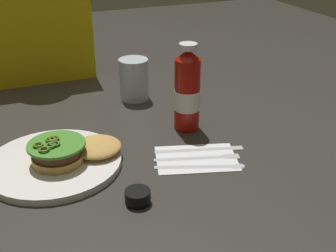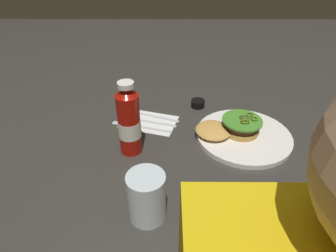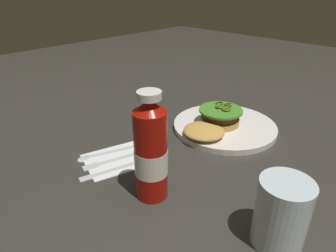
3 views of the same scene
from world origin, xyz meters
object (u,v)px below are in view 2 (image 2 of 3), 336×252
burger_sandwich (231,127)px  fork_utensil (144,120)px  condiment_cup (198,103)px  spoon_utensil (145,114)px  dinner_plate (243,136)px  water_glass (147,197)px  ketchup_bottle (129,122)px  napkin (149,122)px  butter_knife (138,126)px

burger_sandwich → fork_utensil: burger_sandwich is taller
condiment_cup → spoon_utensil: condiment_cup is taller
fork_utensil → burger_sandwich: bearing=163.0°
dinner_plate → fork_utensil: size_ratio=1.54×
dinner_plate → condiment_cup: bearing=-56.4°
burger_sandwich → water_glass: bearing=51.7°
burger_sandwich → water_glass: size_ratio=1.70×
water_glass → fork_utensil: bearing=-84.3°
condiment_cup → fork_utensil: 0.22m
water_glass → fork_utensil: (0.04, -0.40, -0.06)m
burger_sandwich → water_glass: 0.39m
ketchup_bottle → burger_sandwich: bearing=-167.1°
napkin → butter_knife: (0.04, 0.03, 0.00)m
butter_knife → water_glass: bearing=99.0°
napkin → fork_utensil: size_ratio=0.94×
ketchup_bottle → water_glass: ketchup_bottle is taller
burger_sandwich → napkin: 0.28m
spoon_utensil → butter_knife: (0.02, 0.08, 0.00)m
spoon_utensil → fork_utensil: 0.04m
dinner_plate → ketchup_bottle: bearing=10.2°
dinner_plate → burger_sandwich: burger_sandwich is taller
ketchup_bottle → napkin: (-0.04, -0.15, -0.10)m
spoon_utensil → water_glass: bearing=95.1°
dinner_plate → napkin: size_ratio=1.63×
dinner_plate → water_glass: size_ratio=2.44×
ketchup_bottle → butter_knife: 0.16m
water_glass → butter_knife: size_ratio=0.59×
burger_sandwich → condiment_cup: bearing=-64.8°
water_glass → napkin: (0.02, -0.39, -0.06)m
water_glass → fork_utensil: 0.40m
napkin → burger_sandwich: bearing=163.0°
burger_sandwich → ketchup_bottle: ketchup_bottle is taller
butter_knife → dinner_plate: bearing=170.1°
water_glass → dinner_plate: bearing=-133.4°
dinner_plate → condiment_cup: size_ratio=5.88×
spoon_utensil → fork_utensil: size_ratio=1.00×
water_glass → napkin: water_glass is taller
ketchup_bottle → fork_utensil: size_ratio=1.16×
ketchup_bottle → condiment_cup: (-0.22, -0.26, -0.09)m
ketchup_bottle → water_glass: bearing=105.0°
fork_utensil → dinner_plate: bearing=163.8°
ketchup_bottle → butter_knife: ketchup_bottle is taller
water_glass → fork_utensil: size_ratio=0.63×
water_glass → burger_sandwich: bearing=-128.3°
fork_utensil → butter_knife: size_ratio=0.93×
ketchup_bottle → napkin: ketchup_bottle is taller
dinner_plate → water_glass: (0.29, 0.30, 0.05)m
napkin → spoon_utensil: 0.05m
ketchup_bottle → butter_knife: (-0.01, -0.12, -0.10)m
butter_knife → spoon_utensil: bearing=-103.6°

